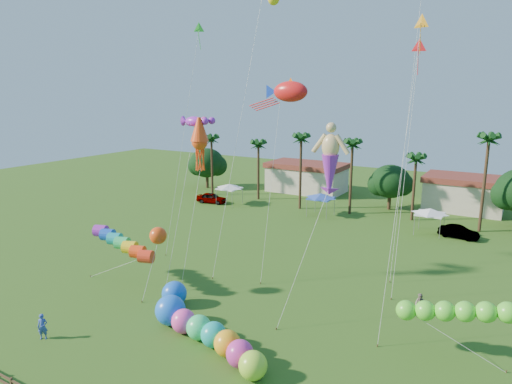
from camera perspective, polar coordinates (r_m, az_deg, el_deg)
The scene contains 20 objects.
ground at distance 29.47m, azimuth -10.71°, elevation -21.15°, with size 160.00×160.00×0.00m, color #285116.
tree_line at distance 64.58m, azimuth 18.45°, elevation 1.12°, with size 69.46×8.91×11.00m.
buildings_row at distance 72.32m, azimuth 14.23°, elevation 0.69°, with size 35.00×7.00×4.00m.
tent_row at distance 60.49m, azimuth 7.88°, elevation -0.56°, with size 31.00×4.00×0.60m.
car_a at distance 68.16m, azimuth -5.58°, elevation -0.74°, with size 1.80×4.48×1.53m, color #4C4C54.
car_b at distance 56.58m, azimuth 23.99°, elevation -4.59°, with size 1.49×4.27×1.41m, color #4C4C54.
spectator_a at distance 34.75m, azimuth -25.13°, elevation -14.99°, with size 0.64×0.42×1.77m, color #304AA9.
spectator_b at distance 36.77m, azimuth 19.79°, elevation -13.08°, with size 0.80×0.62×1.64m, color gray.
caterpillar_inflatable at distance 31.25m, azimuth -6.44°, elevation -16.96°, with size 10.47×4.60×2.16m.
blue_ball at distance 36.61m, azimuth -10.17°, elevation -12.38°, with size 1.92×1.92×1.92m, color blue.
rainbow_tube at distance 39.14m, azimuth -15.65°, elevation -7.26°, with size 9.16×2.09×3.86m.
green_worm at distance 31.10m, azimuth 18.25°, elevation -13.86°, with size 9.21×3.74×3.50m.
orange_ball_kite at distance 37.29m, azimuth -12.13°, elevation -5.35°, with size 1.74×2.87×5.70m.
merman_kite at distance 33.01m, azimuth 9.23°, elevation 3.48°, with size 2.78×5.58×13.65m.
fish_kite at distance 40.77m, azimuth 4.33°, elevation 12.40°, with size 5.00×5.97×17.22m.
squid_kite at distance 38.29m, azimuth -7.05°, elevation 6.20°, with size 1.91×4.00×14.25m.
lobster_kite at distance 39.45m, azimuth -7.71°, elevation 8.72°, with size 3.55×5.16×14.35m.
delta_kite_red at distance 38.67m, azimuth 19.66°, elevation 16.27°, with size 1.29×3.62×20.20m.
delta_kite_yellow at distance 32.32m, azimuth 19.86°, elevation 18.49°, with size 1.16×4.78×21.03m.
delta_kite_green at distance 46.76m, azimuth -7.24°, elevation 19.06°, with size 2.49×4.44×22.75m.
Camera 1 is at (16.70, -18.10, 16.18)m, focal length 32.00 mm.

